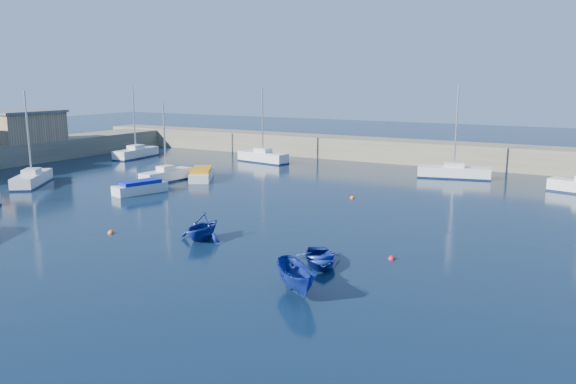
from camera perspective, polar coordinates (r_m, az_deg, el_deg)
The scene contains 16 objects.
ground at distance 28.18m, azimuth -14.43°, elevation -9.08°, with size 220.00×220.00×0.00m, color black.
back_wall at distance 67.96m, azimuth 13.40°, elevation 3.94°, with size 96.00×4.50×2.60m, color #706A55.
brick_shed_a at distance 74.42m, azimuth -25.34°, elevation 5.95°, with size 6.00×8.00×3.40m, color #9D7D5B.
sailboat_2 at distance 57.61m, azimuth -24.56°, elevation 1.25°, with size 5.38×6.44×8.69m.
sailboat_3 at distance 55.61m, azimuth -12.28°, elevation 1.69°, with size 1.98×5.69×7.50m.
sailboat_4 at distance 73.56m, azimuth -15.19°, elevation 3.87°, with size 2.60×6.97×8.98m.
sailboat_5 at distance 67.14m, azimuth -2.57°, elevation 3.61°, with size 6.82×2.95×8.79m.
sailboat_6 at distance 58.65m, azimuth 16.48°, elevation 1.98°, with size 7.25×3.54×9.14m.
motorboat_1 at distance 50.22m, azimuth -14.79°, elevation 0.47°, with size 2.87×4.88×1.13m.
motorboat_2 at distance 56.20m, azimuth -8.77°, elevation 1.83°, with size 4.45×5.61×1.12m.
dinghy_center at distance 29.97m, azimuth 3.24°, elevation -6.75°, with size 2.50×3.50×0.72m, color navy.
dinghy_left at distance 34.77m, azimuth -8.72°, elevation -3.48°, with size 2.77×3.21×1.69m, color navy.
dinghy_right at distance 26.04m, azimuth 0.89°, elevation -8.76°, with size 1.38×3.68×1.42m, color navy.
buoy_0 at distance 37.81m, azimuth -17.53°, elevation -4.01°, with size 0.43×0.43×0.43m, color #FF630D.
buoy_1 at distance 31.49m, azimuth 10.48°, elevation -6.72°, with size 0.39×0.39×0.39m, color red.
buoy_3 at distance 46.94m, azimuth 6.54°, elevation -0.63°, with size 0.39×0.39×0.39m, color #FF630D.
Camera 1 is at (18.61, -18.83, 9.63)m, focal length 35.00 mm.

